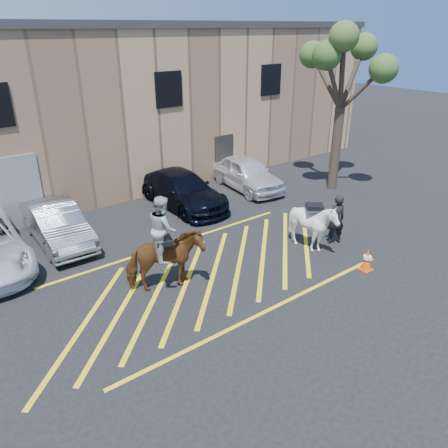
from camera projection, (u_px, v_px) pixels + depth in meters
ground at (208, 269)px, 13.95m from camera, size 90.00×90.00×0.00m
car_silver_sedan at (57, 224)px, 15.40m from camera, size 1.62×4.36×1.42m
car_blue_suv at (183, 190)px, 18.61m from camera, size 2.04×4.98×1.44m
car_white_suv at (247, 173)px, 20.59m from camera, size 2.31×4.60×1.50m
handler at (336, 219)px, 15.31m from camera, size 0.78×0.65×1.81m
warehouse at (62, 104)px, 21.07m from camera, size 32.42×10.20×7.30m
hatching_zone at (214, 273)px, 13.73m from camera, size 12.60×5.12×0.01m
mounted_bay at (164, 253)px, 12.45m from camera, size 2.41×1.66×2.92m
saddled_white at (313, 225)px, 14.84m from camera, size 2.16×2.18×1.80m
traffic_cone at (367, 260)px, 13.78m from camera, size 0.41×0.41×0.73m
tree at (345, 62)px, 18.56m from camera, size 3.99×4.37×7.31m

